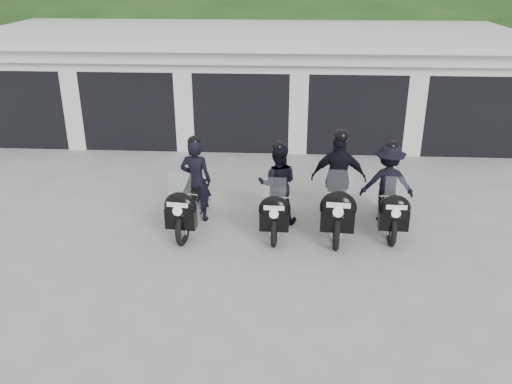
# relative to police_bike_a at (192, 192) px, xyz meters

# --- Properties ---
(ground) EXTENTS (80.00, 80.00, 0.00)m
(ground) POSITION_rel_police_bike_a_xyz_m (0.58, -0.90, -0.74)
(ground) COLOR #A1A19B
(ground) RESTS_ON ground
(garage_block) EXTENTS (16.40, 6.80, 2.96)m
(garage_block) POSITION_rel_police_bike_a_xyz_m (0.58, 7.16, 0.69)
(garage_block) COLOR silver
(garage_block) RESTS_ON ground
(background_vegetation) EXTENTS (20.00, 3.90, 5.80)m
(background_vegetation) POSITION_rel_police_bike_a_xyz_m (0.95, 12.02, 2.03)
(background_vegetation) COLOR #1A3413
(background_vegetation) RESTS_ON ground
(police_bike_a) EXTENTS (0.78, 2.13, 1.85)m
(police_bike_a) POSITION_rel_police_bike_a_xyz_m (0.00, 0.00, 0.00)
(police_bike_a) COLOR black
(police_bike_a) RESTS_ON ground
(police_bike_b) EXTENTS (0.82, 2.03, 1.77)m
(police_bike_b) POSITION_rel_police_bike_a_xyz_m (1.67, 0.12, 0.01)
(police_bike_b) COLOR black
(police_bike_b) RESTS_ON ground
(police_bike_c) EXTENTS (1.14, 2.31, 2.01)m
(police_bike_c) POSITION_rel_police_bike_a_xyz_m (2.87, 0.21, 0.12)
(police_bike_c) COLOR black
(police_bike_c) RESTS_ON ground
(police_bike_d) EXTENTS (1.08, 2.04, 1.78)m
(police_bike_d) POSITION_rel_police_bike_a_xyz_m (3.87, 0.30, 0.02)
(police_bike_d) COLOR black
(police_bike_d) RESTS_ON ground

